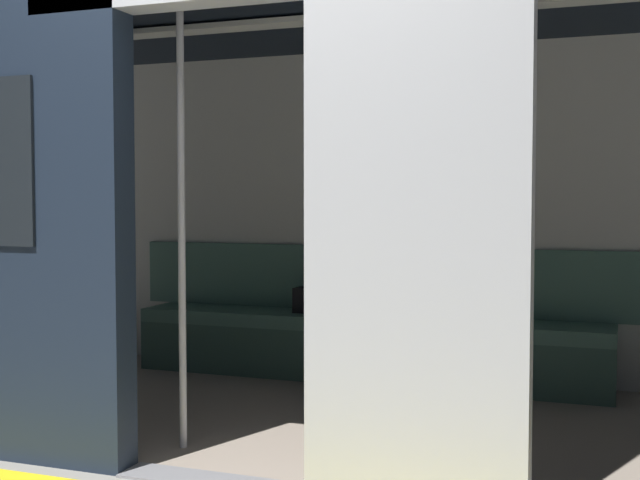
% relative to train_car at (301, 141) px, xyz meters
% --- Properties ---
extents(train_car, '(6.40, 2.60, 2.34)m').
position_rel_train_car_xyz_m(train_car, '(0.00, 0.00, 0.00)').
color(train_car, silver).
rests_on(train_car, ground_plane).
extents(bench_seat, '(3.17, 0.44, 0.43)m').
position_rel_train_car_xyz_m(bench_seat, '(-0.05, -0.97, -1.19)').
color(bench_seat, '#4C7566').
rests_on(bench_seat, ground_plane).
extents(person_seated, '(0.55, 0.68, 1.16)m').
position_rel_train_car_xyz_m(person_seated, '(-0.15, -0.92, -0.87)').
color(person_seated, silver).
rests_on(person_seated, ground_plane).
extents(handbag, '(0.26, 0.15, 0.17)m').
position_rel_train_car_xyz_m(handbag, '(0.31, -1.03, -1.01)').
color(handbag, black).
rests_on(handbag, bench_seat).
extents(book, '(0.21, 0.25, 0.03)m').
position_rel_train_car_xyz_m(book, '(-0.56, -1.00, -1.08)').
color(book, '#B22D2D').
rests_on(book, bench_seat).
extents(grab_pole_door, '(0.04, 0.04, 2.20)m').
position_rel_train_car_xyz_m(grab_pole_door, '(0.32, 0.74, -0.42)').
color(grab_pole_door, silver).
rests_on(grab_pole_door, ground_plane).
extents(grab_pole_far, '(0.04, 0.04, 2.20)m').
position_rel_train_car_xyz_m(grab_pole_far, '(-0.43, 0.67, -0.42)').
color(grab_pole_far, silver).
rests_on(grab_pole_far, ground_plane).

